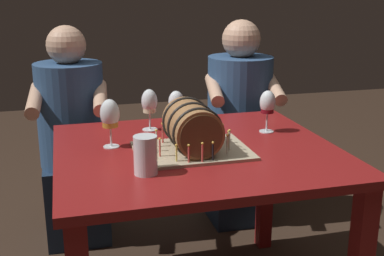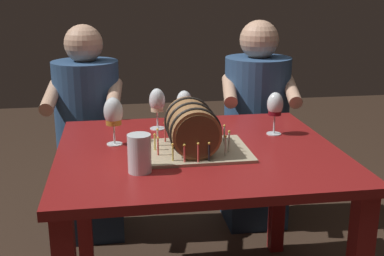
# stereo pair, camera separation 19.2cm
# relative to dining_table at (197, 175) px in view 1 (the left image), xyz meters

# --- Properties ---
(dining_table) EXTENTS (1.13, 1.00, 0.75)m
(dining_table) POSITION_rel_dining_table_xyz_m (0.00, 0.00, 0.00)
(dining_table) COLOR maroon
(dining_table) RESTS_ON ground
(barrel_cake) EXTENTS (0.45, 0.33, 0.21)m
(barrel_cake) POSITION_rel_dining_table_xyz_m (-0.03, -0.04, 0.21)
(barrel_cake) COLOR tan
(barrel_cake) RESTS_ON dining_table
(wine_glass_red) EXTENTS (0.07, 0.07, 0.19)m
(wine_glass_red) POSITION_rel_dining_table_xyz_m (0.37, 0.14, 0.24)
(wine_glass_red) COLOR white
(wine_glass_red) RESTS_ON dining_table
(wine_glass_rose) EXTENTS (0.07, 0.07, 0.17)m
(wine_glass_rose) POSITION_rel_dining_table_xyz_m (-0.01, 0.32, 0.23)
(wine_glass_rose) COLOR white
(wine_glass_rose) RESTS_ON dining_table
(wine_glass_amber) EXTENTS (0.08, 0.08, 0.20)m
(wine_glass_amber) POSITION_rel_dining_table_xyz_m (-0.33, 0.11, 0.25)
(wine_glass_amber) COLOR white
(wine_glass_amber) RESTS_ON dining_table
(wine_glass_white) EXTENTS (0.07, 0.07, 0.19)m
(wine_glass_white) POSITION_rel_dining_table_xyz_m (-0.14, 0.31, 0.24)
(wine_glass_white) COLOR white
(wine_glass_white) RESTS_ON dining_table
(beer_pint) EXTENTS (0.08, 0.08, 0.14)m
(beer_pint) POSITION_rel_dining_table_xyz_m (-0.25, -0.22, 0.18)
(beer_pint) COLOR white
(beer_pint) RESTS_ON dining_table
(person_seated_left) EXTENTS (0.41, 0.50, 1.20)m
(person_seated_left) POSITION_rel_dining_table_xyz_m (-0.48, 0.79, -0.07)
(person_seated_left) COLOR #1B2D46
(person_seated_left) RESTS_ON ground
(person_seated_right) EXTENTS (0.46, 0.53, 1.21)m
(person_seated_right) POSITION_rel_dining_table_xyz_m (0.48, 0.79, -0.06)
(person_seated_right) COLOR #1B2D46
(person_seated_right) RESTS_ON ground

